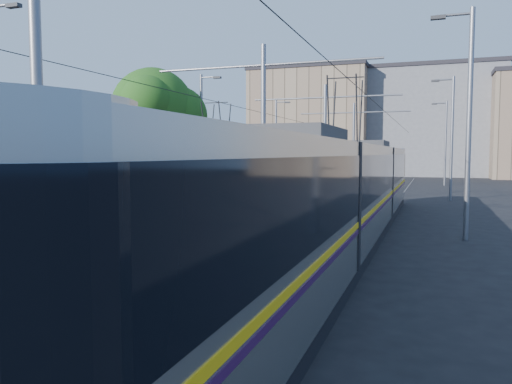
% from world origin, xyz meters
% --- Properties ---
extents(ground, '(160.00, 160.00, 0.00)m').
position_xyz_m(ground, '(0.00, 0.00, 0.00)').
color(ground, black).
rests_on(ground, ground).
extents(platform, '(4.00, 50.00, 0.30)m').
position_xyz_m(platform, '(0.00, 17.00, 0.15)').
color(platform, gray).
rests_on(platform, ground).
extents(tactile_strip_left, '(0.70, 50.00, 0.01)m').
position_xyz_m(tactile_strip_left, '(-1.45, 17.00, 0.30)').
color(tactile_strip_left, gray).
rests_on(tactile_strip_left, platform).
extents(tactile_strip_right, '(0.70, 50.00, 0.01)m').
position_xyz_m(tactile_strip_right, '(1.45, 17.00, 0.30)').
color(tactile_strip_right, gray).
rests_on(tactile_strip_right, platform).
extents(rails, '(8.71, 70.00, 0.03)m').
position_xyz_m(rails, '(0.00, 17.00, 0.02)').
color(rails, gray).
rests_on(rails, ground).
extents(tram_left, '(2.43, 31.38, 5.50)m').
position_xyz_m(tram_left, '(-3.60, 11.54, 1.71)').
color(tram_left, black).
rests_on(tram_left, ground).
extents(tram_right, '(2.43, 30.63, 5.50)m').
position_xyz_m(tram_right, '(3.60, 5.65, 1.86)').
color(tram_right, black).
rests_on(tram_right, ground).
extents(catenary, '(9.20, 70.00, 7.00)m').
position_xyz_m(catenary, '(0.00, 14.15, 4.52)').
color(catenary, gray).
rests_on(catenary, platform).
extents(street_lamps, '(15.18, 38.22, 8.00)m').
position_xyz_m(street_lamps, '(-0.00, 21.00, 4.18)').
color(street_lamps, gray).
rests_on(street_lamps, ground).
extents(shelter, '(0.92, 1.14, 2.19)m').
position_xyz_m(shelter, '(1.01, 12.98, 1.45)').
color(shelter, black).
rests_on(shelter, platform).
extents(tree, '(5.77, 5.33, 8.38)m').
position_xyz_m(tree, '(-9.92, 17.02, 5.67)').
color(tree, '#382314').
rests_on(tree, ground).
extents(building_left, '(16.32, 12.24, 14.91)m').
position_xyz_m(building_left, '(-10.00, 60.00, 7.47)').
color(building_left, gray).
rests_on(building_left, ground).
extents(building_centre, '(18.36, 14.28, 14.78)m').
position_xyz_m(building_centre, '(6.00, 64.00, 7.40)').
color(building_centre, gray).
rests_on(building_centre, ground).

